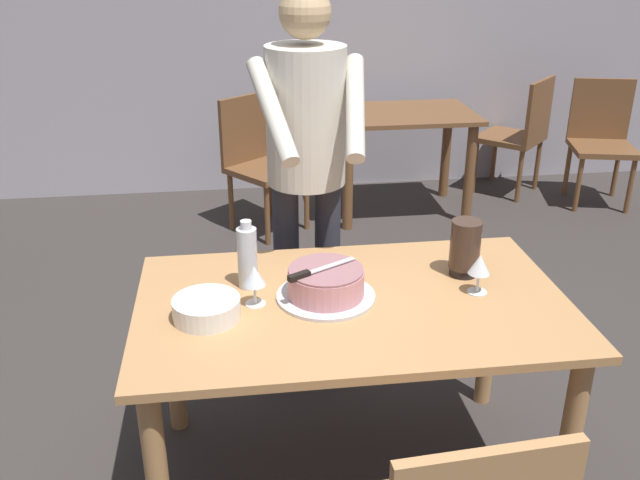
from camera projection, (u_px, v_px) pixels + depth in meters
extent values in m
plane|color=#383330|center=(349.00, 472.00, 2.68)|extent=(14.00, 14.00, 0.00)
cube|color=#ADA8B2|center=(275.00, 11.00, 5.15)|extent=(10.00, 0.12, 2.70)
cube|color=tan|center=(353.00, 304.00, 2.39)|extent=(1.47, 0.89, 0.03)
cylinder|color=tan|center=(569.00, 447.00, 2.28)|extent=(0.07, 0.07, 0.72)
cylinder|color=tan|center=(172.00, 352.00, 2.79)|extent=(0.07, 0.07, 0.72)
cylinder|color=tan|center=(489.00, 329.00, 2.95)|extent=(0.07, 0.07, 0.72)
cylinder|color=silver|center=(326.00, 296.00, 2.39)|extent=(0.34, 0.34, 0.01)
cylinder|color=#D18C93|center=(326.00, 283.00, 2.37)|extent=(0.26, 0.26, 0.09)
cylinder|color=#926267|center=(326.00, 270.00, 2.35)|extent=(0.25, 0.25, 0.01)
cube|color=silver|center=(331.00, 266.00, 2.36)|extent=(0.18, 0.11, 0.00)
cube|color=black|center=(299.00, 276.00, 2.29)|extent=(0.08, 0.06, 0.02)
cylinder|color=white|center=(207.00, 317.00, 2.27)|extent=(0.22, 0.22, 0.01)
cylinder|color=white|center=(207.00, 314.00, 2.27)|extent=(0.22, 0.22, 0.01)
cylinder|color=white|center=(207.00, 311.00, 2.26)|extent=(0.22, 0.22, 0.01)
cylinder|color=white|center=(207.00, 309.00, 2.26)|extent=(0.22, 0.22, 0.01)
cylinder|color=white|center=(206.00, 306.00, 2.25)|extent=(0.22, 0.22, 0.01)
cylinder|color=white|center=(206.00, 303.00, 2.25)|extent=(0.22, 0.22, 0.01)
cylinder|color=white|center=(206.00, 300.00, 2.25)|extent=(0.22, 0.22, 0.01)
cylinder|color=silver|center=(255.00, 304.00, 2.35)|extent=(0.07, 0.07, 0.00)
cylinder|color=silver|center=(255.00, 294.00, 2.34)|extent=(0.01, 0.01, 0.07)
cone|color=silver|center=(254.00, 275.00, 2.31)|extent=(0.08, 0.08, 0.07)
cylinder|color=silver|center=(477.00, 291.00, 2.43)|extent=(0.07, 0.07, 0.00)
cylinder|color=silver|center=(477.00, 282.00, 2.42)|extent=(0.01, 0.01, 0.07)
cone|color=silver|center=(479.00, 264.00, 2.39)|extent=(0.08, 0.08, 0.07)
cylinder|color=silver|center=(247.00, 258.00, 2.43)|extent=(0.07, 0.07, 0.22)
cylinder|color=silver|center=(246.00, 225.00, 2.38)|extent=(0.04, 0.04, 0.03)
cylinder|color=black|center=(463.00, 271.00, 2.55)|extent=(0.10, 0.10, 0.03)
cylinder|color=#3F2D23|center=(465.00, 244.00, 2.51)|extent=(0.11, 0.11, 0.18)
cylinder|color=#2D2D38|center=(327.00, 282.00, 3.10)|extent=(0.11, 0.11, 0.95)
cylinder|color=#2D2D38|center=(287.00, 286.00, 3.07)|extent=(0.11, 0.11, 0.95)
cylinder|color=beige|center=(306.00, 116.00, 2.78)|extent=(0.32, 0.32, 0.55)
sphere|color=tan|center=(305.00, 12.00, 2.62)|extent=(0.20, 0.20, 0.20)
cylinder|color=beige|center=(355.00, 107.00, 2.61)|extent=(0.13, 0.42, 0.34)
cylinder|color=beige|center=(272.00, 111.00, 2.56)|extent=(0.18, 0.42, 0.34)
cube|color=brown|center=(402.00, 114.00, 4.87)|extent=(1.00, 0.70, 0.03)
cylinder|color=brown|center=(348.00, 180.00, 4.72)|extent=(0.07, 0.07, 0.71)
cylinder|color=brown|center=(469.00, 175.00, 4.82)|extent=(0.07, 0.07, 0.71)
cylinder|color=brown|center=(336.00, 156.00, 5.22)|extent=(0.07, 0.07, 0.71)
cylinder|color=brown|center=(446.00, 151.00, 5.32)|extent=(0.07, 0.07, 0.71)
cube|color=brown|center=(603.00, 148.00, 5.14)|extent=(0.53, 0.53, 0.04)
cylinder|color=brown|center=(630.00, 186.00, 5.04)|extent=(0.04, 0.04, 0.41)
cylinder|color=brown|center=(578.00, 185.00, 5.08)|extent=(0.04, 0.04, 0.41)
cylinder|color=brown|center=(616.00, 171.00, 5.38)|extent=(0.04, 0.04, 0.41)
cylinder|color=brown|center=(567.00, 169.00, 5.41)|extent=(0.04, 0.04, 0.41)
cube|color=brown|center=(601.00, 109.00, 5.22)|extent=(0.43, 0.13, 0.45)
cube|color=brown|center=(509.00, 138.00, 5.39)|extent=(0.62, 0.62, 0.04)
cylinder|color=brown|center=(475.00, 167.00, 5.45)|extent=(0.04, 0.04, 0.41)
cylinder|color=brown|center=(494.00, 156.00, 5.72)|extent=(0.04, 0.04, 0.41)
cylinder|color=brown|center=(520.00, 176.00, 5.25)|extent=(0.04, 0.04, 0.41)
cylinder|color=brown|center=(537.00, 164.00, 5.52)|extent=(0.04, 0.04, 0.41)
cube|color=brown|center=(539.00, 110.00, 5.18)|extent=(0.33, 0.34, 0.45)
cube|color=brown|center=(268.00, 170.00, 4.68)|extent=(0.62, 0.62, 0.04)
cylinder|color=brown|center=(307.00, 201.00, 4.78)|extent=(0.04, 0.04, 0.41)
cylinder|color=brown|center=(267.00, 215.00, 4.54)|extent=(0.04, 0.04, 0.41)
cylinder|color=brown|center=(270.00, 188.00, 5.01)|extent=(0.04, 0.04, 0.41)
cylinder|color=brown|center=(231.00, 202.00, 4.76)|extent=(0.04, 0.04, 0.41)
cube|color=brown|center=(246.00, 129.00, 4.71)|extent=(0.36, 0.30, 0.45)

